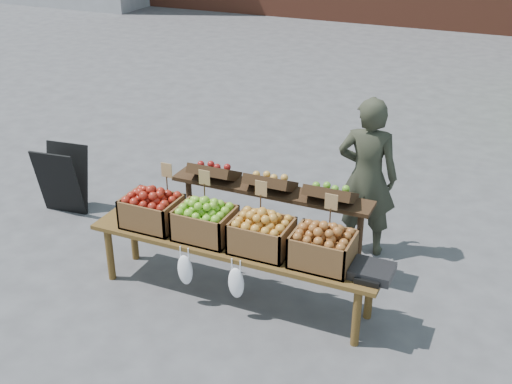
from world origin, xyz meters
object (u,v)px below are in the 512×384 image
at_px(vendor, 367,177).
at_px(display_bench, 233,271).
at_px(chalkboard_sign, 63,180).
at_px(weighing_scale, 372,271).
at_px(back_table, 270,214).
at_px(crate_golden_apples, 152,211).
at_px(crate_russet_pears, 205,223).
at_px(crate_red_apples, 262,236).
at_px(crate_green_apples, 323,249).

distance_m(vendor, display_bench, 1.64).
distance_m(chalkboard_sign, weighing_scale, 3.84).
height_order(back_table, crate_golden_apples, back_table).
xyz_separation_m(back_table, crate_golden_apples, (-0.88, -0.72, 0.19)).
bearing_deg(weighing_scale, crate_russet_pears, 180.00).
relative_size(chalkboard_sign, back_table, 0.38).
distance_m(crate_golden_apples, crate_russet_pears, 0.55).
bearing_deg(crate_red_apples, back_table, 107.28).
xyz_separation_m(vendor, chalkboard_sign, (-3.35, -0.56, -0.42)).
xyz_separation_m(chalkboard_sign, back_table, (2.56, -0.03, 0.12)).
height_order(display_bench, crate_golden_apples, crate_golden_apples).
bearing_deg(weighing_scale, crate_golden_apples, 180.00).
relative_size(back_table, crate_russet_pears, 4.20).
distance_m(crate_golden_apples, crate_green_apples, 1.65).
distance_m(display_bench, crate_russet_pears, 0.51).
xyz_separation_m(back_table, weighing_scale, (1.20, -0.72, 0.09)).
bearing_deg(display_bench, crate_russet_pears, 180.00).
xyz_separation_m(crate_golden_apples, crate_red_apples, (1.10, 0.00, 0.00)).
bearing_deg(crate_russet_pears, back_table, 65.63).
bearing_deg(crate_red_apples, weighing_scale, 0.00).
distance_m(chalkboard_sign, crate_russet_pears, 2.38).
height_order(chalkboard_sign, crate_red_apples, crate_red_apples).
distance_m(crate_russet_pears, weighing_scale, 1.53).
xyz_separation_m(display_bench, crate_red_apples, (0.28, 0.00, 0.42)).
relative_size(back_table, crate_golden_apples, 4.20).
distance_m(vendor, back_table, 1.03).
distance_m(chalkboard_sign, display_bench, 2.62).
bearing_deg(weighing_scale, chalkboard_sign, 168.73).
height_order(back_table, display_bench, back_table).
distance_m(display_bench, weighing_scale, 1.29).
distance_m(back_table, crate_green_apples, 1.07).
bearing_deg(display_bench, weighing_scale, 0.00).
distance_m(vendor, chalkboard_sign, 3.42).
bearing_deg(crate_golden_apples, vendor, 38.16).
bearing_deg(back_table, vendor, 36.70).
distance_m(chalkboard_sign, crate_green_apples, 3.43).
bearing_deg(back_table, crate_green_apples, -42.93).
bearing_deg(display_bench, crate_golden_apples, 180.00).
bearing_deg(crate_russet_pears, crate_red_apples, 0.00).
height_order(back_table, crate_green_apples, back_table).
xyz_separation_m(vendor, display_bench, (-0.84, -1.31, -0.54)).
bearing_deg(vendor, chalkboard_sign, 3.22).
bearing_deg(crate_russet_pears, display_bench, 0.00).
distance_m(display_bench, crate_red_apples, 0.51).
xyz_separation_m(chalkboard_sign, crate_golden_apples, (1.68, -0.75, 0.31)).
distance_m(crate_green_apples, weighing_scale, 0.44).
bearing_deg(crate_golden_apples, crate_russet_pears, 0.00).
relative_size(chalkboard_sign, crate_russet_pears, 1.59).
height_order(vendor, crate_green_apples, vendor).
bearing_deg(display_bench, back_table, 85.94).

